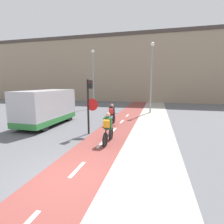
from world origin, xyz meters
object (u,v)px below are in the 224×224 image
(street_lamp_far, at_px, (93,73))
(cyclist_far, at_px, (112,115))
(traffic_light_pole, at_px, (89,101))
(van, at_px, (46,108))
(cyclist_near, at_px, (108,129))
(street_lamp_sidewalk, at_px, (152,70))

(street_lamp_far, relative_size, cyclist_far, 4.02)
(traffic_light_pole, distance_m, van, 3.93)
(cyclist_far, distance_m, van, 4.45)
(traffic_light_pole, relative_size, street_lamp_far, 0.47)
(cyclist_far, xyz_separation_m, van, (-4.30, -1.05, 0.46))
(cyclist_far, bearing_deg, cyclist_near, -78.45)
(street_lamp_sidewalk, bearing_deg, street_lamp_far, 165.48)
(street_lamp_far, relative_size, street_lamp_sidewalk, 0.99)
(cyclist_near, bearing_deg, cyclist_far, 101.55)
(traffic_light_pole, height_order, cyclist_near, traffic_light_pole)
(street_lamp_far, xyz_separation_m, cyclist_far, (4.03, -7.35, -3.25))
(traffic_light_pole, xyz_separation_m, street_lamp_far, (-3.36, 9.70, 2.08))
(traffic_light_pole, height_order, van, traffic_light_pole)
(van, bearing_deg, street_lamp_sidewalk, 45.51)
(traffic_light_pole, distance_m, cyclist_far, 2.71)
(cyclist_far, height_order, van, van)
(street_lamp_sidewalk, height_order, van, street_lamp_sidewalk)
(cyclist_near, xyz_separation_m, cyclist_far, (-0.75, 3.67, -0.01))
(traffic_light_pole, bearing_deg, cyclist_near, -43.04)
(street_lamp_sidewalk, bearing_deg, cyclist_near, -99.59)
(street_lamp_sidewalk, bearing_deg, van, -134.49)
(street_lamp_far, height_order, cyclist_far, street_lamp_far)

